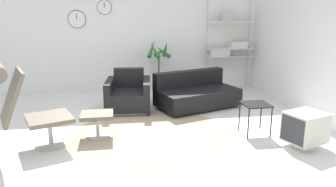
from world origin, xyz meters
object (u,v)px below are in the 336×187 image
object	(u,v)px
ottoman	(97,119)
armchair_red	(129,95)
lounge_chair	(22,99)
potted_plant	(159,67)
couch_low	(196,95)
shelf_unit	(228,41)
crt_television	(305,129)
side_table	(256,107)

from	to	relation	value
ottoman	armchair_red	bearing A→B (deg)	68.32
lounge_chair	potted_plant	world-z (taller)	potted_plant
couch_low	potted_plant	xyz separation A→B (m)	(-0.56, 1.25, 0.34)
armchair_red	couch_low	xyz separation A→B (m)	(1.32, -0.03, -0.03)
armchair_red	potted_plant	world-z (taller)	potted_plant
shelf_unit	crt_television	bearing A→B (deg)	-90.90
side_table	crt_television	size ratio (longest dim) A/B	0.78
armchair_red	shelf_unit	world-z (taller)	shelf_unit
lounge_chair	couch_low	distance (m)	3.27
armchair_red	crt_television	size ratio (longest dim) A/B	1.54
ottoman	armchair_red	size ratio (longest dim) A/B	0.50
lounge_chair	crt_television	bearing A→B (deg)	61.86
armchair_red	ottoman	bearing A→B (deg)	74.21
couch_low	side_table	xyz separation A→B (m)	(0.55, -1.54, 0.17)
couch_low	crt_television	size ratio (longest dim) A/B	2.80
ottoman	shelf_unit	distance (m)	4.04
ottoman	couch_low	xyz separation A→B (m)	(1.84, 1.29, -0.03)
side_table	shelf_unit	distance (m)	3.03
couch_low	lounge_chair	bearing A→B (deg)	11.56
ottoman	shelf_unit	world-z (taller)	shelf_unit
crt_television	shelf_unit	xyz separation A→B (m)	(0.06, 3.49, 0.87)
side_table	shelf_unit	size ratio (longest dim) A/B	0.23
potted_plant	armchair_red	bearing A→B (deg)	-121.81
couch_low	crt_television	bearing A→B (deg)	96.58
ottoman	couch_low	bearing A→B (deg)	35.03
potted_plant	ottoman	bearing A→B (deg)	-116.74
crt_television	shelf_unit	size ratio (longest dim) A/B	0.30
side_table	shelf_unit	bearing A→B (deg)	79.64
lounge_chair	armchair_red	distance (m)	2.28
crt_television	ottoman	bearing A→B (deg)	54.91
lounge_chair	side_table	distance (m)	3.35
lounge_chair	ottoman	xyz separation A→B (m)	(0.94, 0.36, -0.45)
couch_low	potted_plant	bearing A→B (deg)	-84.78
ottoman	shelf_unit	size ratio (longest dim) A/B	0.23
lounge_chair	couch_low	bearing A→B (deg)	99.83
potted_plant	shelf_unit	size ratio (longest dim) A/B	0.59
ottoman	side_table	world-z (taller)	side_table
crt_television	couch_low	bearing A→B (deg)	6.97
ottoman	shelf_unit	bearing A→B (deg)	42.10
couch_low	side_table	distance (m)	1.65
side_table	couch_low	bearing A→B (deg)	109.80
lounge_chair	side_table	size ratio (longest dim) A/B	2.54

